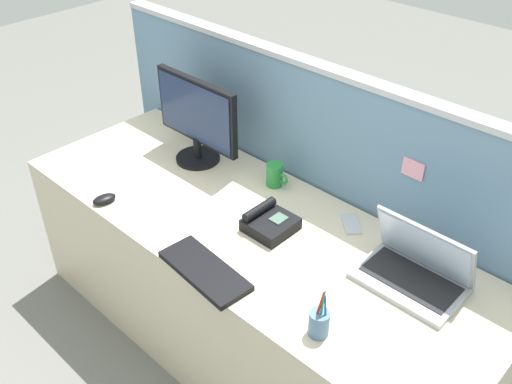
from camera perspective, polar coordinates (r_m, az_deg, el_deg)
The scene contains 11 objects.
ground_plane at distance 2.77m, azimuth -0.73°, elevation -14.49°, with size 10.00×10.00×0.00m, color slate.
desk at distance 2.51m, azimuth -0.79°, elevation -9.30°, with size 2.11×0.75×0.70m, color beige.
cubicle_divider at distance 2.58m, azimuth 5.61°, elevation -0.21°, with size 2.37×0.08×1.24m.
desktop_monitor at distance 2.58m, azimuth -5.92°, elevation 7.41°, with size 0.48×0.20×0.40m.
laptop at distance 2.07m, azimuth 15.59°, elevation -7.24°, with size 0.36×0.24×0.23m.
desk_phone at distance 2.23m, azimuth 1.33°, elevation -3.05°, with size 0.17×0.18×0.09m.
keyboard_main at distance 2.06m, azimuth -5.12°, elevation -7.79°, with size 0.37×0.15×0.02m, color black.
computer_mouse_right_hand at distance 2.46m, azimuth -14.86°, elevation -0.68°, with size 0.06×0.10×0.03m, color black.
pen_cup at distance 1.84m, azimuth 6.28°, elevation -12.77°, with size 0.07×0.07×0.18m.
cell_phone_silver_slab at distance 2.30m, azimuth 9.44°, elevation -3.16°, with size 0.06×0.13×0.01m, color #B7BAC1.
coffee_mug at distance 2.47m, azimuth 1.89°, elevation 1.71°, with size 0.11×0.07×0.10m.
Camera 1 is at (1.26, -1.28, 2.10)m, focal length 40.24 mm.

